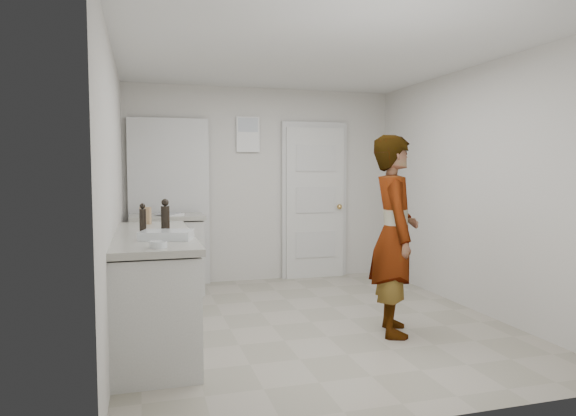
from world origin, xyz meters
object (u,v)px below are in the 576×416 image
object	(u,v)px
egg_bowl	(158,244)
spice_jar	(165,224)
cake_mix_box	(146,216)
baking_dish	(167,235)
person	(394,235)
oil_cruet_a	(165,217)
oil_cruet_b	(143,219)

from	to	relation	value
egg_bowl	spice_jar	bearing A→B (deg)	85.42
cake_mix_box	egg_bowl	size ratio (longest dim) A/B	1.40
cake_mix_box	baking_dish	distance (m)	1.16
person	spice_jar	distance (m)	2.04
cake_mix_box	baking_dish	bearing A→B (deg)	-58.38
oil_cruet_a	oil_cruet_b	distance (m)	0.18
baking_dish	person	bearing A→B (deg)	2.98
spice_jar	cake_mix_box	bearing A→B (deg)	111.59
spice_jar	oil_cruet_b	xyz separation A→B (m)	(-0.19, -0.31, 0.08)
oil_cruet_a	cake_mix_box	bearing A→B (deg)	101.72
baking_dish	egg_bowl	world-z (taller)	baking_dish
spice_jar	egg_bowl	size ratio (longest dim) A/B	0.72
cake_mix_box	baking_dish	xyz separation A→B (m)	(0.14, -1.15, -0.05)
spice_jar	oil_cruet_a	distance (m)	0.34
spice_jar	egg_bowl	world-z (taller)	spice_jar
oil_cruet_a	spice_jar	bearing A→B (deg)	88.58
cake_mix_box	spice_jar	bearing A→B (deg)	-43.88
person	baking_dish	bearing A→B (deg)	111.17
person	oil_cruet_b	distance (m)	2.16
baking_dish	spice_jar	bearing A→B (deg)	88.57
person	baking_dish	size ratio (longest dim) A/B	4.06
cake_mix_box	oil_cruet_a	xyz separation A→B (m)	(0.15, -0.74, 0.05)
person	baking_dish	world-z (taller)	person
person	oil_cruet_a	distance (m)	1.98
oil_cruet_b	egg_bowl	size ratio (longest dim) A/B	2.11
person	baking_dish	xyz separation A→B (m)	(-1.95, -0.10, 0.08)
person	oil_cruet_a	xyz separation A→B (m)	(-1.94, 0.31, 0.19)
cake_mix_box	oil_cruet_b	distance (m)	0.72
cake_mix_box	egg_bowl	bearing A→B (deg)	-62.95
person	spice_jar	xyz separation A→B (m)	(-1.94, 0.64, 0.09)
cake_mix_box	oil_cruet_b	world-z (taller)	oil_cruet_b
oil_cruet_a	egg_bowl	world-z (taller)	oil_cruet_a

